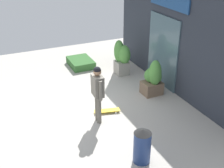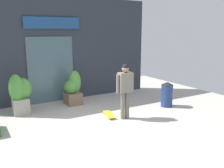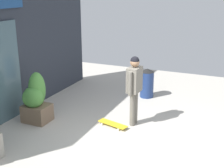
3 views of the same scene
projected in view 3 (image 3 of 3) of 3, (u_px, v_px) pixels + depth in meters
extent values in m
plane|color=#B2ADA3|center=(134.00, 141.00, 6.62)|extent=(12.00, 12.00, 0.00)
cube|color=#2D333D|center=(3.00, 41.00, 7.34)|extent=(7.37, 0.25, 3.97)
cylinder|color=#666056|center=(132.00, 109.00, 7.24)|extent=(0.13, 0.13, 0.85)
cylinder|color=#666056|center=(135.00, 107.00, 7.38)|extent=(0.13, 0.13, 0.85)
cube|color=#6B665B|center=(134.00, 80.00, 7.09)|extent=(0.44, 0.28, 0.60)
cylinder|color=#6B665B|center=(130.00, 84.00, 6.88)|extent=(0.09, 0.09, 0.57)
cylinder|color=#6B665B|center=(139.00, 78.00, 7.32)|extent=(0.09, 0.09, 0.57)
sphere|color=#997051|center=(135.00, 62.00, 6.96)|extent=(0.22, 0.22, 0.22)
sphere|color=black|center=(135.00, 61.00, 6.95)|extent=(0.21, 0.21, 0.21)
cube|color=gold|center=(113.00, 124.00, 7.30)|extent=(0.39, 0.81, 0.02)
cylinder|color=silver|center=(102.00, 124.00, 7.36)|extent=(0.04, 0.06, 0.05)
cylinder|color=silver|center=(108.00, 121.00, 7.54)|extent=(0.04, 0.06, 0.05)
cylinder|color=silver|center=(118.00, 130.00, 7.07)|extent=(0.04, 0.06, 0.05)
cylinder|color=silver|center=(124.00, 126.00, 7.25)|extent=(0.04, 0.06, 0.05)
cube|color=brown|center=(37.00, 113.00, 7.54)|extent=(0.54, 0.64, 0.44)
ellipsoid|color=#4C8C3D|center=(37.00, 89.00, 7.46)|extent=(0.46, 0.40, 0.88)
ellipsoid|color=#4C8C3D|center=(33.00, 97.00, 7.35)|extent=(0.44, 0.53, 0.52)
ellipsoid|color=#4C8C3D|center=(32.00, 96.00, 7.45)|extent=(0.56, 0.36, 0.50)
cylinder|color=navy|center=(147.00, 84.00, 9.18)|extent=(0.41, 0.41, 0.80)
cone|color=black|center=(147.00, 70.00, 9.04)|extent=(0.42, 0.42, 0.10)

